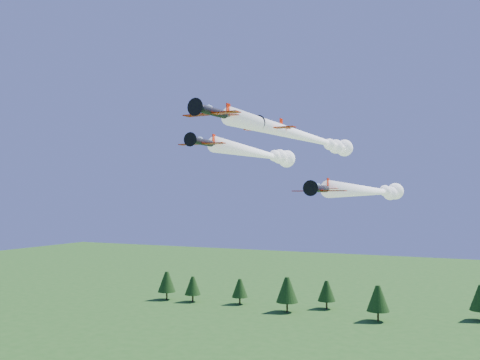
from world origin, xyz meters
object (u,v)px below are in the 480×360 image
at_px(plane_lead, 309,138).
at_px(plane_right, 373,191).
at_px(plane_left, 262,154).
at_px(plane_slot, 270,126).

distance_m(plane_lead, plane_right, 16.70).
height_order(plane_lead, plane_left, plane_lead).
xyz_separation_m(plane_left, plane_slot, (8.48, -16.66, 2.85)).
bearing_deg(plane_right, plane_left, -152.93).
height_order(plane_lead, plane_slot, plane_slot).
bearing_deg(plane_lead, plane_slot, -89.82).
height_order(plane_left, plane_slot, plane_slot).
bearing_deg(plane_lead, plane_left, -177.41).
relative_size(plane_lead, plane_slot, 6.75).
distance_m(plane_left, plane_right, 22.38).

